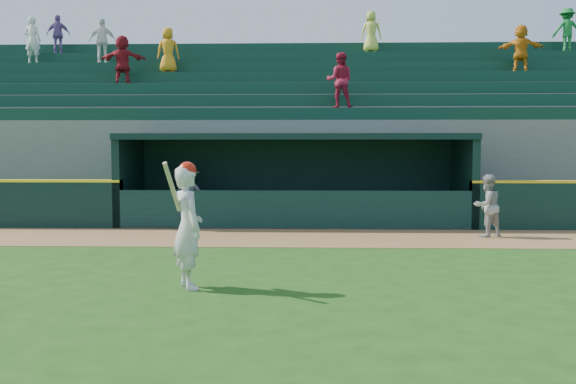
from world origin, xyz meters
The scene contains 7 objects.
ground centered at (0.00, 0.00, 0.00)m, with size 120.00×120.00×0.00m, color #1F4711.
warning_track centered at (0.00, 4.90, 0.01)m, with size 40.00×3.00×0.01m, color olive.
dugout_player_front centered at (4.55, 5.18, 0.73)m, with size 0.71×0.56×1.47m, color #989793.
dugout_player_inside centered at (-2.94, 7.76, 0.81)m, with size 1.04×0.60×1.61m, color #979692.
dugout centered at (0.00, 8.00, 1.36)m, with size 9.40×2.80×2.46m.
stands centered at (-0.02, 12.57, 2.40)m, with size 34.50×6.26×7.07m.
batter_at_plate centered at (-1.42, -0.50, 0.95)m, with size 0.70×0.88×1.91m.
Camera 1 is at (0.38, -9.90, 2.10)m, focal length 40.00 mm.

